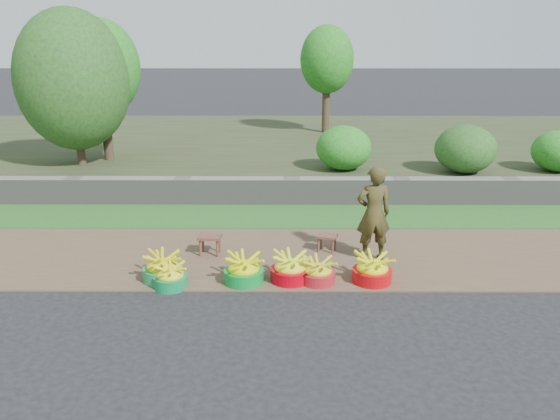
{
  "coord_description": "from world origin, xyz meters",
  "views": [
    {
      "loc": [
        -0.19,
        -6.64,
        3.24
      ],
      "look_at": [
        -0.22,
        1.3,
        0.75
      ],
      "focal_mm": 35.0,
      "sensor_mm": 36.0,
      "label": 1
    }
  ],
  "objects_px": {
    "basin_d": "(290,269)",
    "basin_e": "(318,272)",
    "basin_b": "(170,277)",
    "vendor_woman": "(374,213)",
    "basin_a": "(163,269)",
    "basin_c": "(244,271)",
    "basin_f": "(372,270)",
    "stool_left": "(210,239)",
    "stool_right": "(327,238)"
  },
  "relations": [
    {
      "from": "basin_c",
      "to": "vendor_woman",
      "type": "height_order",
      "value": "vendor_woman"
    },
    {
      "from": "basin_d",
      "to": "stool_left",
      "type": "height_order",
      "value": "basin_d"
    },
    {
      "from": "basin_e",
      "to": "stool_right",
      "type": "height_order",
      "value": "basin_e"
    },
    {
      "from": "basin_b",
      "to": "basin_e",
      "type": "bearing_deg",
      "value": 4.01
    },
    {
      "from": "basin_f",
      "to": "stool_left",
      "type": "distance_m",
      "value": 2.57
    },
    {
      "from": "basin_a",
      "to": "basin_e",
      "type": "height_order",
      "value": "basin_a"
    },
    {
      "from": "basin_c",
      "to": "stool_left",
      "type": "xyz_separation_m",
      "value": [
        -0.59,
        1.02,
        0.08
      ]
    },
    {
      "from": "basin_b",
      "to": "stool_left",
      "type": "distance_m",
      "value": 1.23
    },
    {
      "from": "basin_b",
      "to": "vendor_woman",
      "type": "distance_m",
      "value": 3.12
    },
    {
      "from": "basin_c",
      "to": "stool_right",
      "type": "bearing_deg",
      "value": 43.07
    },
    {
      "from": "basin_d",
      "to": "basin_e",
      "type": "height_order",
      "value": "basin_d"
    },
    {
      "from": "basin_a",
      "to": "vendor_woman",
      "type": "height_order",
      "value": "vendor_woman"
    },
    {
      "from": "stool_left",
      "to": "stool_right",
      "type": "bearing_deg",
      "value": 4.48
    },
    {
      "from": "basin_b",
      "to": "basin_e",
      "type": "relative_size",
      "value": 0.95
    },
    {
      "from": "basin_d",
      "to": "stool_left",
      "type": "relative_size",
      "value": 1.48
    },
    {
      "from": "basin_b",
      "to": "basin_c",
      "type": "bearing_deg",
      "value": 8.21
    },
    {
      "from": "basin_a",
      "to": "basin_f",
      "type": "height_order",
      "value": "basin_a"
    },
    {
      "from": "basin_d",
      "to": "stool_right",
      "type": "distance_m",
      "value": 1.26
    },
    {
      "from": "basin_a",
      "to": "basin_c",
      "type": "height_order",
      "value": "basin_a"
    },
    {
      "from": "basin_a",
      "to": "stool_left",
      "type": "height_order",
      "value": "basin_a"
    },
    {
      "from": "basin_e",
      "to": "vendor_woman",
      "type": "relative_size",
      "value": 0.33
    },
    {
      "from": "vendor_woman",
      "to": "stool_left",
      "type": "bearing_deg",
      "value": -10.97
    },
    {
      "from": "basin_b",
      "to": "basin_f",
      "type": "bearing_deg",
      "value": 3.49
    },
    {
      "from": "basin_b",
      "to": "basin_c",
      "type": "relative_size",
      "value": 0.84
    },
    {
      "from": "basin_e",
      "to": "basin_f",
      "type": "distance_m",
      "value": 0.75
    },
    {
      "from": "basin_a",
      "to": "stool_right",
      "type": "distance_m",
      "value": 2.62
    },
    {
      "from": "basin_a",
      "to": "basin_e",
      "type": "bearing_deg",
      "value": -1.8
    },
    {
      "from": "basin_c",
      "to": "basin_f",
      "type": "height_order",
      "value": "basin_c"
    },
    {
      "from": "basin_a",
      "to": "basin_c",
      "type": "distance_m",
      "value": 1.14
    },
    {
      "from": "vendor_woman",
      "to": "basin_d",
      "type": "bearing_deg",
      "value": 25.12
    },
    {
      "from": "basin_d",
      "to": "basin_a",
      "type": "bearing_deg",
      "value": 179.65
    },
    {
      "from": "basin_a",
      "to": "basin_b",
      "type": "relative_size",
      "value": 1.2
    },
    {
      "from": "stool_left",
      "to": "basin_d",
      "type": "bearing_deg",
      "value": -37.78
    },
    {
      "from": "basin_a",
      "to": "vendor_woman",
      "type": "xyz_separation_m",
      "value": [
        3.04,
        0.79,
        0.56
      ]
    },
    {
      "from": "stool_left",
      "to": "vendor_woman",
      "type": "height_order",
      "value": "vendor_woman"
    },
    {
      "from": "stool_right",
      "to": "basin_c",
      "type": "bearing_deg",
      "value": -136.93
    },
    {
      "from": "stool_left",
      "to": "vendor_woman",
      "type": "bearing_deg",
      "value": -3.69
    },
    {
      "from": "basin_d",
      "to": "basin_c",
      "type": "bearing_deg",
      "value": -175.04
    },
    {
      "from": "basin_c",
      "to": "basin_d",
      "type": "xyz_separation_m",
      "value": [
        0.64,
        0.06,
        0.0
      ]
    },
    {
      "from": "stool_right",
      "to": "vendor_woman",
      "type": "xyz_separation_m",
      "value": [
        0.66,
        -0.3,
        0.52
      ]
    },
    {
      "from": "basin_d",
      "to": "basin_e",
      "type": "distance_m",
      "value": 0.39
    },
    {
      "from": "basin_a",
      "to": "stool_left",
      "type": "xyz_separation_m",
      "value": [
        0.54,
        0.95,
        0.08
      ]
    },
    {
      "from": "basin_b",
      "to": "stool_right",
      "type": "relative_size",
      "value": 1.29
    },
    {
      "from": "vendor_woman",
      "to": "basin_b",
      "type": "bearing_deg",
      "value": 11.75
    },
    {
      "from": "basin_a",
      "to": "vendor_woman",
      "type": "bearing_deg",
      "value": 14.54
    },
    {
      "from": "basin_a",
      "to": "stool_left",
      "type": "relative_size",
      "value": 1.49
    },
    {
      "from": "basin_e",
      "to": "basin_b",
      "type": "bearing_deg",
      "value": -175.99
    },
    {
      "from": "basin_a",
      "to": "stool_left",
      "type": "bearing_deg",
      "value": 60.28
    },
    {
      "from": "basin_e",
      "to": "stool_right",
      "type": "relative_size",
      "value": 1.35
    },
    {
      "from": "basin_a",
      "to": "stool_right",
      "type": "bearing_deg",
      "value": 24.7
    }
  ]
}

